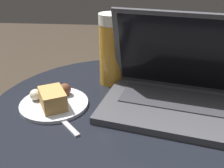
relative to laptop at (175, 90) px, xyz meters
The scene contains 5 objects.
table 0.21m from the laptop, 167.95° to the right, with size 0.72×0.72×0.51m.
laptop is the anchor object (origin of this frame).
beer_glass 0.22m from the laptop, 142.83° to the left, with size 0.07×0.07×0.21m.
snack_plate 0.31m from the laptop, behind, with size 0.18×0.18×0.05m.
fork 0.30m from the laptop, 165.59° to the right, with size 0.12×0.14×0.00m.
Camera 1 is at (0.01, -0.57, 0.86)m, focal length 42.00 mm.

